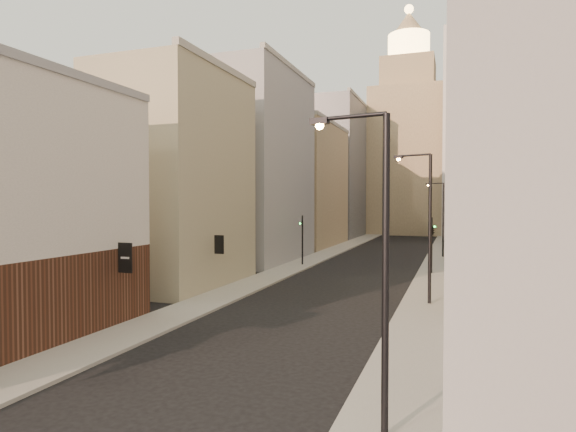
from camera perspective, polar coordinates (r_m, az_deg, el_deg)
The scene contains 16 objects.
sidewalk_left at distance 62.83m, azimuth 5.73°, elevation -4.02°, with size 3.00×140.00×0.15m, color gray.
sidewalk_right at distance 61.11m, azimuth 17.69°, elevation -4.26°, with size 3.00×140.00×0.15m, color gray.
left_bldg_beige at distance 37.68m, azimuth -13.15°, elevation 4.14°, with size 8.00×12.00×16.00m, color #9C9578.
left_bldg_grey at distance 51.98m, azimuth -3.60°, elevation 5.73°, with size 8.00×16.00×20.00m, color gray.
left_bldg_tan at distance 68.82m, azimuth 2.27°, elevation 3.51°, with size 8.00×18.00×17.00m, color #917D5B.
left_bldg_wingrid at distance 88.28m, azimuth 6.11°, elevation 5.40°, with size 8.00×20.00×24.00m, color gray.
right_bldg_beige at distance 36.13m, azimuth 25.48°, elevation 7.30°, with size 8.00×16.00×20.00m, color #9C9578.
right_bldg_wingrid at distance 56.27m, azimuth 23.33°, elevation 8.36°, with size 8.00×20.00×26.00m, color gray.
highrise at distance 86.49m, azimuth 26.21°, elevation 14.45°, with size 21.00×23.00×51.20m.
clock_tower at distance 98.83m, azimuth 14.03°, elevation 8.24°, with size 14.00×14.00×44.90m.
white_tower at distance 84.66m, azimuth 20.68°, elevation 9.94°, with size 8.00×8.00×41.50m.
streetlamp_near at distance 13.04m, azimuth 10.54°, elevation -4.45°, with size 2.28×0.58×8.77m.
streetlamp_mid at distance 30.67m, azimuth 16.06°, elevation -0.32°, with size 2.38×0.87×9.33m.
streetlamp_far at distance 56.98m, azimuth 17.72°, elevation 0.12°, with size 2.08×1.07×8.49m.
traffic_light_left at distance 47.48m, azimuth 1.72°, elevation -1.74°, with size 0.59×0.52×5.00m.
traffic_light_right at distance 43.59m, azimuth 16.66°, elevation -1.58°, with size 0.71×0.71×5.00m.
Camera 1 is at (8.22, -5.76, 6.41)m, focal length 30.00 mm.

